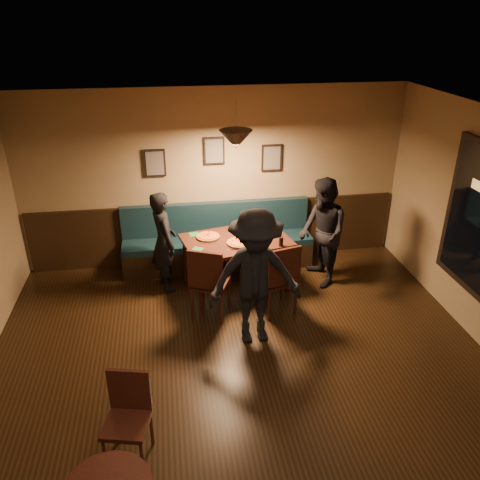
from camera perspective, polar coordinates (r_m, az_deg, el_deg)
The scene contains 24 objects.
floor at distance 5.36m, azimuth 1.61°, elevation -19.61°, with size 7.00×7.00×0.00m, color black.
ceiling at distance 3.90m, azimuth 2.13°, elevation 10.64°, with size 7.00×7.00×0.00m, color silver.
wall_back at distance 7.63m, azimuth -3.03°, elevation 7.28°, with size 6.00×6.00×0.00m, color #8C704F.
wainscot at distance 7.93m, azimuth -2.86°, elevation 1.03°, with size 5.88×0.06×1.00m, color black.
booth_bench at distance 7.69m, azimuth -2.63°, elevation 0.20°, with size 3.00×0.60×1.00m, color #0F232D, non-canonical shape.
picture_left at distance 7.47m, azimuth -10.02°, elevation 8.95°, with size 0.32×0.04×0.42m, color black.
picture_center at distance 7.47m, azimuth -3.08°, elevation 10.48°, with size 0.32×0.04×0.42m, color black.
picture_right at distance 7.65m, azimuth 3.76°, elevation 9.67°, with size 0.32×0.04×0.42m, color black.
pendant_lamp at distance 6.47m, azimuth -0.49°, elevation 11.78°, with size 0.44×0.44×0.25m, color black.
dining_table at distance 7.15m, azimuth -0.43°, elevation -2.77°, with size 1.49×0.96×0.80m, color black.
chair_near_left at distance 6.48m, azimuth -3.51°, elevation -4.76°, with size 0.47×0.47×1.06m, color black, non-canonical shape.
chair_near_right at distance 6.57m, azimuth 4.32°, elevation -4.36°, with size 0.46×0.46×1.05m, color #32160E, non-canonical shape.
diner_left at distance 7.06m, azimuth -8.99°, elevation -0.20°, with size 0.55×0.36×1.52m, color black.
diner_right at distance 7.20m, azimuth 9.70°, elevation 0.82°, with size 0.80×0.62×1.65m, color black.
diner_front at distance 5.82m, azimuth 1.81°, elevation -4.51°, with size 1.14×0.66×1.77m, color black.
pizza_a at distance 7.02m, azimuth -3.81°, elevation 0.42°, with size 0.34×0.34×0.04m, color orange.
pizza_b at distance 6.82m, azimuth -0.12°, elevation -0.30°, with size 0.34×0.34×0.04m, color gold.
pizza_c at distance 7.17m, azimuth 2.82°, elevation 1.03°, with size 0.37×0.37×0.04m, color orange.
soda_glass at distance 6.77m, azimuth 4.87°, elevation -0.17°, with size 0.06×0.06×0.14m, color black.
tabasco_bottle at distance 6.99m, azimuth 3.36°, elevation 0.65°, with size 0.03×0.03×0.11m, color #A32705.
napkin_a at distance 7.14m, azimuth -5.43°, elevation 0.66°, with size 0.14×0.14×0.01m, color #1D6D29.
napkin_b at distance 6.69m, azimuth -5.07°, elevation -1.13°, with size 0.14×0.14×0.01m, color #1D7032.
cutlery_set at distance 6.67m, azimuth -0.11°, elevation -1.10°, with size 0.02×0.20×0.00m, color silver.
cafe_chair_far at distance 4.76m, azimuth -13.28°, elevation -20.24°, with size 0.39×0.39×0.89m, color black, non-canonical shape.
Camera 1 is at (-0.72, -3.69, 3.82)m, focal length 36.12 mm.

